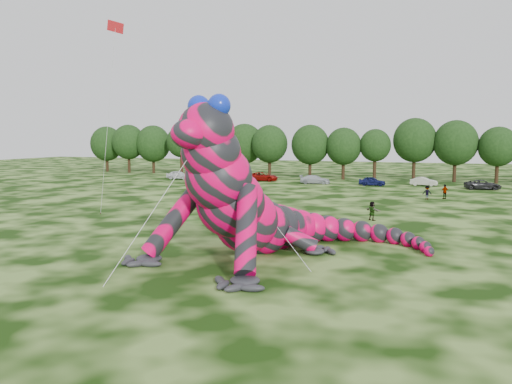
{
  "coord_description": "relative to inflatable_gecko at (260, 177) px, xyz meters",
  "views": [
    {
      "loc": [
        10.68,
        -29.36,
        7.42
      ],
      "look_at": [
        0.35,
        -0.57,
        4.0
      ],
      "focal_mm": 35.0,
      "sensor_mm": 36.0,
      "label": 1
    }
  ],
  "objects": [
    {
      "name": "ground",
      "position": [
        -0.28,
        -0.43,
        -4.88
      ],
      "size": [
        240.0,
        240.0,
        0.0
      ],
      "primitive_type": "plane",
      "color": "#16330A",
      "rests_on": "ground"
    },
    {
      "name": "inflatable_gecko",
      "position": [
        0.0,
        0.0,
        0.0
      ],
      "size": [
        21.74,
        23.69,
        9.75
      ],
      "primitive_type": null,
      "rotation": [
        0.0,
        0.0,
        -0.32
      ],
      "color": "#EE0052",
      "rests_on": "ground"
    },
    {
      "name": "flying_kite",
      "position": [
        -16.07,
        7.69,
        10.62
      ],
      "size": [
        4.63,
        2.51,
        17.6
      ],
      "color": "red",
      "rests_on": "ground"
    },
    {
      "name": "tree_0",
      "position": [
        -54.84,
        58.8,
        -0.12
      ],
      "size": [
        6.91,
        6.22,
        9.51
      ],
      "primitive_type": null,
      "color": "black",
      "rests_on": "ground"
    },
    {
      "name": "tree_1",
      "position": [
        -48.64,
        57.62,
        0.03
      ],
      "size": [
        6.74,
        6.07,
        9.81
      ],
      "primitive_type": null,
      "color": "black",
      "rests_on": "ground"
    },
    {
      "name": "tree_2",
      "position": [
        -43.3,
        58.33,
        -0.06
      ],
      "size": [
        7.04,
        6.34,
        9.64
      ],
      "primitive_type": null,
      "color": "black",
      "rests_on": "ground"
    },
    {
      "name": "tree_3",
      "position": [
        -36.0,
        56.64,
        -0.16
      ],
      "size": [
        5.81,
        5.23,
        9.44
      ],
      "primitive_type": null,
      "color": "black",
      "rests_on": "ground"
    },
    {
      "name": "tree_4",
      "position": [
        -29.93,
        58.28,
        -0.35
      ],
      "size": [
        6.22,
        5.6,
        9.06
      ],
      "primitive_type": null,
      "color": "black",
      "rests_on": "ground"
    },
    {
      "name": "tree_5",
      "position": [
        -23.41,
        58.0,
        0.02
      ],
      "size": [
        7.16,
        6.44,
        9.8
      ],
      "primitive_type": null,
      "color": "black",
      "rests_on": "ground"
    },
    {
      "name": "tree_6",
      "position": [
        -17.84,
        56.25,
        -0.13
      ],
      "size": [
        6.52,
        5.86,
        9.49
      ],
      "primitive_type": null,
      "color": "black",
      "rests_on": "ground"
    },
    {
      "name": "tree_7",
      "position": [
        -10.37,
        56.37,
        -0.14
      ],
      "size": [
        6.68,
        6.01,
        9.48
      ],
      "primitive_type": null,
      "color": "black",
      "rests_on": "ground"
    },
    {
      "name": "tree_8",
      "position": [
        -4.5,
        56.55,
        -0.41
      ],
      "size": [
        6.14,
        5.53,
        8.94
      ],
      "primitive_type": null,
      "color": "black",
      "rests_on": "ground"
    },
    {
      "name": "tree_9",
      "position": [
        0.78,
        56.91,
        -0.54
      ],
      "size": [
        5.27,
        4.74,
        8.68
      ],
      "primitive_type": null,
      "color": "black",
      "rests_on": "ground"
    },
    {
      "name": "tree_10",
      "position": [
        7.11,
        58.15,
        0.37
      ],
      "size": [
        7.09,
        6.38,
        10.5
      ],
      "primitive_type": null,
      "color": "black",
      "rests_on": "ground"
    },
    {
      "name": "tree_11",
      "position": [
        13.5,
        57.76,
        0.16
      ],
      "size": [
        7.01,
        6.31,
        10.07
      ],
      "primitive_type": null,
      "color": "black",
      "rests_on": "ground"
    },
    {
      "name": "tree_12",
      "position": [
        19.73,
        57.31,
        -0.39
      ],
      "size": [
        5.99,
        5.39,
        8.97
      ],
      "primitive_type": null,
      "color": "black",
      "rests_on": "ground"
    },
    {
      "name": "car_0",
      "position": [
        -31.55,
        47.16,
        -4.15
      ],
      "size": [
        4.34,
        1.85,
        1.46
      ],
      "primitive_type": "imported",
      "rotation": [
        0.0,
        0.0,
        1.6
      ],
      "color": "white",
      "rests_on": "ground"
    },
    {
      "name": "car_1",
      "position": [
        -22.84,
        49.24,
        -4.14
      ],
      "size": [
        4.64,
        2.23,
        1.47
      ],
      "primitive_type": "imported",
      "rotation": [
        0.0,
        0.0,
        1.41
      ],
      "color": "black",
      "rests_on": "ground"
    },
    {
      "name": "car_2",
      "position": [
        -16.61,
        48.73,
        -4.14
      ],
      "size": [
        5.39,
        2.64,
        1.47
      ],
      "primitive_type": "imported",
      "rotation": [
        0.0,
        0.0,
        1.61
      ],
      "color": "#900B07",
      "rests_on": "ground"
    },
    {
      "name": "car_3",
      "position": [
        -7.2,
        46.72,
        -4.2
      ],
      "size": [
        4.83,
        2.25,
        1.36
      ],
      "primitive_type": "imported",
      "rotation": [
        0.0,
        0.0,
        1.65
      ],
      "color": "silver",
      "rests_on": "ground"
    },
    {
      "name": "car_4",
      "position": [
        1.59,
        46.79,
        -4.2
      ],
      "size": [
        4.03,
        1.76,
        1.35
      ],
      "primitive_type": "imported",
      "rotation": [
        0.0,
        0.0,
        1.61
      ],
      "color": "#12174E",
      "rests_on": "ground"
    },
    {
      "name": "car_5",
      "position": [
        8.96,
        49.2,
        -4.22
      ],
      "size": [
        4.04,
        1.61,
        1.31
      ],
      "primitive_type": "imported",
      "rotation": [
        0.0,
        0.0,
        1.51
      ],
      "color": "beige",
      "rests_on": "ground"
    },
    {
      "name": "car_6",
      "position": [
        16.87,
        46.47,
        -4.2
      ],
      "size": [
        5.15,
        2.96,
        1.35
      ],
      "primitive_type": "imported",
      "rotation": [
        0.0,
        0.0,
        1.73
      ],
      "color": "#272729",
      "rests_on": "ground"
    },
    {
      "name": "spectator_4",
      "position": [
        -18.59,
        32.87,
        -4.06
      ],
      "size": [
        0.73,
        0.92,
        1.64
      ],
      "primitive_type": "imported",
      "rotation": [
        0.0,
        0.0,
        1.28
      ],
      "color": "gray",
      "rests_on": "ground"
    },
    {
      "name": "spectator_5",
      "position": [
        5.34,
        14.82,
        -4.03
      ],
      "size": [
        1.58,
        1.29,
        1.69
      ],
      "primitive_type": "imported",
      "rotation": [
        0.0,
        0.0,
        2.55
      ],
      "color": "gray",
      "rests_on": "ground"
    },
    {
      "name": "spectator_2",
      "position": [
        9.69,
        32.04,
        -4.06
      ],
      "size": [
        1.12,
        0.73,
        1.63
      ],
      "primitive_type": "imported",
      "rotation": [
        0.0,
        0.0,
        3.26
      ],
      "color": "gray",
      "rests_on": "ground"
    },
    {
      "name": "spectator_3",
      "position": [
        11.67,
        33.27,
        -4.01
      ],
      "size": [
        1.07,
        0.94,
        1.74
      ],
      "primitive_type": "imported",
      "rotation": [
        0.0,
        0.0,
        3.76
      ],
      "color": "gray",
      "rests_on": "ground"
    },
    {
      "name": "spectator_1",
      "position": [
        -9.71,
        23.97,
        -3.94
      ],
      "size": [
        1.1,
        0.98,
        1.87
      ],
      "primitive_type": "imported",
      "rotation": [
        0.0,
        0.0,
        3.49
      ],
      "color": "gray",
      "rests_on": "ground"
    }
  ]
}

